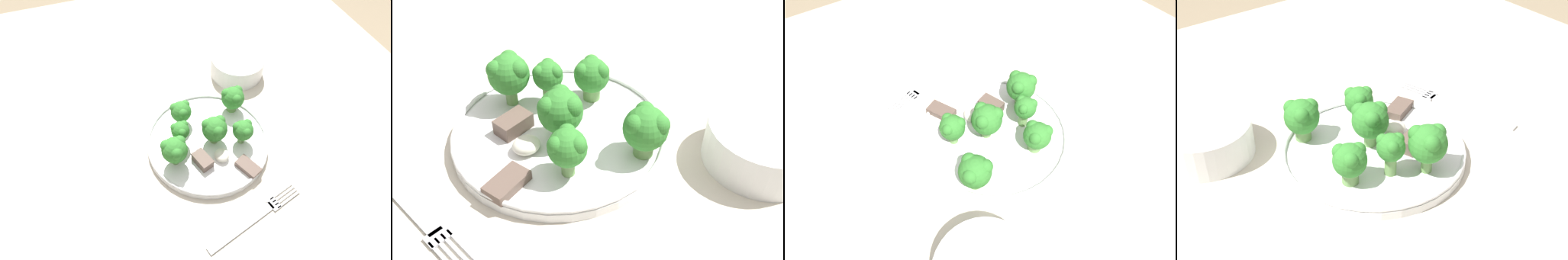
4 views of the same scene
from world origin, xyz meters
The scene contains 14 objects.
ground_plane centered at (0.00, 0.00, 0.00)m, with size 8.00×8.00×0.00m, color #9E896B.
table centered at (0.00, 0.00, 0.63)m, with size 1.24×1.15×0.72m.
dinner_plate centered at (0.04, 0.01, 0.72)m, with size 0.25×0.25×0.02m.
fork centered at (0.22, 0.03, 0.72)m, with size 0.07×0.20×0.00m.
cream_bowl centered at (-0.14, 0.15, 0.74)m, with size 0.13×0.13×0.05m.
broccoli_floret_near_rim_left centered at (0.06, 0.07, 0.77)m, with size 0.04×0.04×0.06m.
broccoli_floret_center_left centered at (-0.03, -0.03, 0.76)m, with size 0.05×0.04×0.06m.
broccoli_floret_back_left centered at (0.04, 0.02, 0.77)m, with size 0.05×0.05×0.07m.
broccoli_floret_front_left centered at (0.02, -0.05, 0.77)m, with size 0.04×0.04×0.06m.
broccoli_floret_center_back centered at (-0.03, 0.09, 0.77)m, with size 0.05×0.05×0.06m.
broccoli_floret_mid_cluster centered at (0.06, -0.07, 0.77)m, with size 0.05×0.05×0.07m.
meat_slice_front_slice centered at (0.08, -0.02, 0.74)m, with size 0.05×0.04×0.02m.
meat_slice_middle_slice centered at (0.12, 0.06, 0.73)m, with size 0.05×0.04×0.01m.
sauce_dollop centered at (0.08, 0.02, 0.74)m, with size 0.03×0.03×0.02m.
Camera 1 is at (0.36, -0.14, 1.26)m, focal length 28.00 mm.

